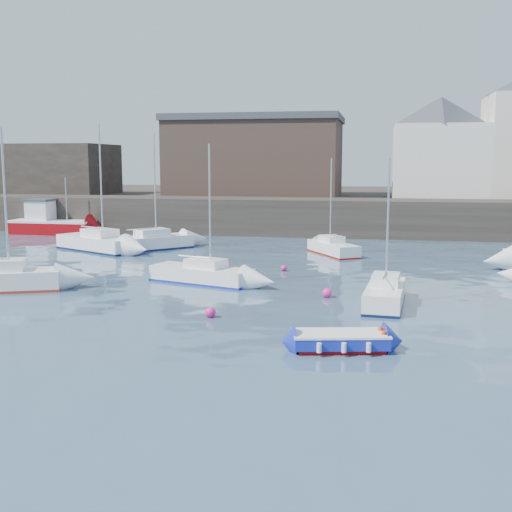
% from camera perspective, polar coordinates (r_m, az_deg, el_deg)
% --- Properties ---
extents(water, '(220.00, 220.00, 0.00)m').
position_cam_1_polar(water, '(20.33, -6.50, -9.07)').
color(water, '#2D4760').
rests_on(water, ground).
extents(quay_wall, '(90.00, 5.00, 3.00)m').
position_cam_1_polar(quay_wall, '(54.00, 4.64, 3.50)').
color(quay_wall, '#28231E').
rests_on(quay_wall, ground).
extents(land_strip, '(90.00, 32.00, 2.80)m').
position_cam_1_polar(land_strip, '(71.88, 6.22, 4.61)').
color(land_strip, '#28231E').
rests_on(land_strip, ground).
extents(bldg_east_d, '(11.14, 11.14, 8.95)m').
position_cam_1_polar(bldg_east_d, '(60.22, 16.01, 9.29)').
color(bldg_east_d, white).
rests_on(bldg_east_d, land_strip).
extents(warehouse, '(16.40, 10.40, 7.60)m').
position_cam_1_polar(warehouse, '(62.63, -0.02, 8.88)').
color(warehouse, '#3D2D26').
rests_on(warehouse, land_strip).
extents(bldg_west, '(14.00, 8.00, 5.00)m').
position_cam_1_polar(bldg_west, '(69.33, -18.49, 7.32)').
color(bldg_west, '#353028').
rests_on(bldg_west, land_strip).
extents(blue_dinghy, '(3.31, 1.95, 0.59)m').
position_cam_1_polar(blue_dinghy, '(21.18, 7.50, -7.44)').
color(blue_dinghy, maroon).
rests_on(blue_dinghy, ground).
extents(fishing_boat, '(7.18, 2.74, 4.74)m').
position_cam_1_polar(fishing_boat, '(57.28, -17.84, 2.82)').
color(fishing_boat, maroon).
rests_on(fishing_boat, ground).
extents(sailboat_b, '(5.67, 3.34, 6.95)m').
position_cam_1_polar(sailboat_b, '(32.55, -4.81, -1.59)').
color(sailboat_b, white).
rests_on(sailboat_b, ground).
extents(sailboat_c, '(1.88, 4.83, 6.22)m').
position_cam_1_polar(sailboat_c, '(27.94, 11.39, -3.35)').
color(sailboat_c, white).
rests_on(sailboat_c, ground).
extents(sailboat_e, '(6.85, 5.03, 8.54)m').
position_cam_1_polar(sailboat_e, '(45.44, -13.91, 1.16)').
color(sailboat_e, white).
rests_on(sailboat_e, ground).
extents(sailboat_f, '(3.84, 4.96, 6.31)m').
position_cam_1_polar(sailboat_f, '(42.62, 6.86, 0.73)').
color(sailboat_f, white).
rests_on(sailboat_f, ground).
extents(sailboat_h, '(5.69, 5.95, 8.03)m').
position_cam_1_polar(sailboat_h, '(45.27, -9.51, 1.22)').
color(sailboat_h, white).
rests_on(sailboat_h, ground).
extents(buoy_near, '(0.43, 0.43, 0.43)m').
position_cam_1_polar(buoy_near, '(25.44, -4.07, -5.46)').
color(buoy_near, '#E71E85').
rests_on(buoy_near, ground).
extents(buoy_mid, '(0.44, 0.44, 0.44)m').
position_cam_1_polar(buoy_mid, '(29.22, 6.33, -3.67)').
color(buoy_mid, '#E71E85').
rests_on(buoy_mid, ground).
extents(buoy_far, '(0.34, 0.34, 0.34)m').
position_cam_1_polar(buoy_far, '(36.02, 2.48, -1.33)').
color(buoy_far, '#E71E85').
rests_on(buoy_far, ground).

